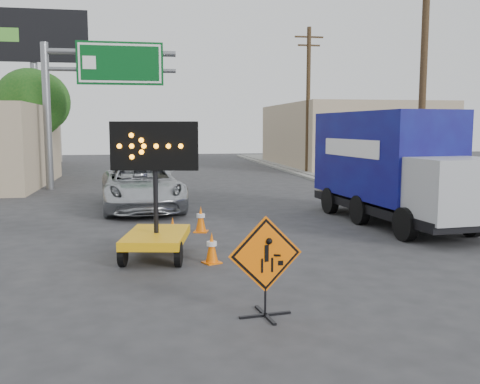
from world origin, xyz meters
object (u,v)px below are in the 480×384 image
object	(u,v)px
construction_sign	(265,264)
box_truck	(392,173)
arrow_board	(156,228)
pickup_truck	(142,186)

from	to	relation	value
construction_sign	box_truck	xyz separation A→B (m)	(5.59, 7.30, 0.70)
arrow_board	pickup_truck	distance (m)	7.45
arrow_board	box_truck	distance (m)	7.92
arrow_board	box_truck	xyz separation A→B (m)	(7.18, 3.23, 0.86)
construction_sign	arrow_board	bearing A→B (deg)	104.00
pickup_truck	construction_sign	bearing A→B (deg)	-84.94
construction_sign	pickup_truck	xyz separation A→B (m)	(-1.95, 11.51, -0.02)
box_truck	construction_sign	bearing A→B (deg)	-132.59
pickup_truck	box_truck	distance (m)	8.67
construction_sign	arrow_board	distance (m)	4.37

